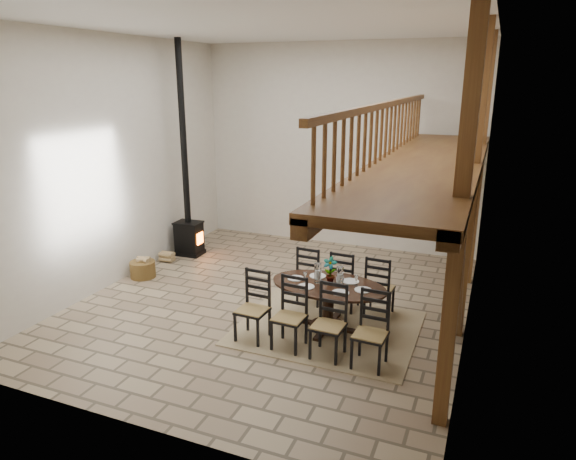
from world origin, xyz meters
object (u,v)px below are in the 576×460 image
at_px(dining_table, 326,308).
at_px(log_stack, 167,257).
at_px(wood_stove, 187,210).
at_px(log_basket, 143,269).

bearing_deg(dining_table, log_stack, 160.11).
height_order(wood_stove, log_stack, wood_stove).
bearing_deg(log_basket, dining_table, -10.93).
relative_size(dining_table, log_stack, 7.27).
bearing_deg(log_basket, wood_stove, 85.81).
relative_size(wood_stove, log_basket, 9.24).
xyz_separation_m(log_basket, log_stack, (-0.10, 1.02, -0.08)).
distance_m(dining_table, log_basket, 4.53).
bearing_deg(dining_table, log_basket, 171.69).
bearing_deg(wood_stove, dining_table, -32.62).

